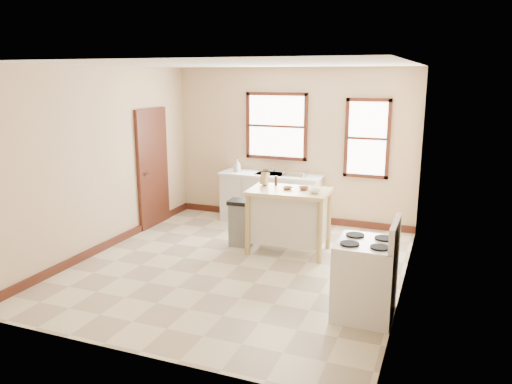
% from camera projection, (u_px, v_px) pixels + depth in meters
% --- Properties ---
extents(floor, '(5.00, 5.00, 0.00)m').
position_uv_depth(floor, '(239.00, 266.00, 7.14)').
color(floor, beige).
rests_on(floor, ground).
extents(ceiling, '(5.00, 5.00, 0.00)m').
position_uv_depth(ceiling, '(237.00, 64.00, 6.50)').
color(ceiling, white).
rests_on(ceiling, ground).
extents(wall_back, '(4.50, 0.04, 2.80)m').
position_uv_depth(wall_back, '(292.00, 146.00, 9.09)').
color(wall_back, tan).
rests_on(wall_back, ground).
extents(wall_left, '(0.04, 5.00, 2.80)m').
position_uv_depth(wall_left, '(103.00, 160.00, 7.62)').
color(wall_left, tan).
rests_on(wall_left, ground).
extents(wall_right, '(0.04, 5.00, 2.80)m').
position_uv_depth(wall_right, '(408.00, 182.00, 6.02)').
color(wall_right, tan).
rests_on(wall_right, ground).
extents(window_main, '(1.17, 0.06, 1.22)m').
position_uv_depth(window_main, '(276.00, 126.00, 9.09)').
color(window_main, '#3C1910').
rests_on(window_main, wall_back).
extents(window_side, '(0.77, 0.06, 1.37)m').
position_uv_depth(window_side, '(367.00, 139.00, 8.54)').
color(window_side, '#3C1910').
rests_on(window_side, wall_back).
extents(door_left, '(0.06, 0.90, 2.10)m').
position_uv_depth(door_left, '(153.00, 168.00, 8.86)').
color(door_left, '#3C1910').
rests_on(door_left, ground).
extents(baseboard_back, '(4.50, 0.04, 0.12)m').
position_uv_depth(baseboard_back, '(290.00, 217.00, 9.37)').
color(baseboard_back, '#3C1910').
rests_on(baseboard_back, ground).
extents(baseboard_left, '(0.04, 5.00, 0.12)m').
position_uv_depth(baseboard_left, '(110.00, 243.00, 7.91)').
color(baseboard_left, '#3C1910').
rests_on(baseboard_left, ground).
extents(sink_counter, '(1.86, 0.62, 0.92)m').
position_uv_depth(sink_counter, '(271.00, 198.00, 9.14)').
color(sink_counter, beige).
rests_on(sink_counter, ground).
extents(faucet, '(0.03, 0.03, 0.22)m').
position_uv_depth(faucet, '(274.00, 166.00, 9.17)').
color(faucet, silver).
rests_on(faucet, sink_counter).
extents(soap_bottle_a, '(0.09, 0.09, 0.23)m').
position_uv_depth(soap_bottle_a, '(238.00, 166.00, 9.17)').
color(soap_bottle_a, '#B2B2B2').
rests_on(soap_bottle_a, sink_counter).
extents(soap_bottle_b, '(0.12, 0.12, 0.19)m').
position_uv_depth(soap_bottle_b, '(237.00, 166.00, 9.19)').
color(soap_bottle_b, '#B2B2B2').
rests_on(soap_bottle_b, sink_counter).
extents(dish_rack, '(0.46, 0.39, 0.10)m').
position_uv_depth(dish_rack, '(295.00, 173.00, 8.79)').
color(dish_rack, silver).
rests_on(dish_rack, sink_counter).
extents(kitchen_island, '(1.23, 0.81, 0.98)m').
position_uv_depth(kitchen_island, '(289.00, 221.00, 7.61)').
color(kitchen_island, tan).
rests_on(kitchen_island, ground).
extents(knife_block, '(0.12, 0.12, 0.20)m').
position_uv_depth(knife_block, '(265.00, 179.00, 7.77)').
color(knife_block, '#E0C175').
rests_on(knife_block, kitchen_island).
extents(pepper_grinder, '(0.04, 0.04, 0.15)m').
position_uv_depth(pepper_grinder, '(276.00, 181.00, 7.77)').
color(pepper_grinder, '#3F1C11').
rests_on(pepper_grinder, kitchen_island).
extents(bowl_a, '(0.16, 0.16, 0.04)m').
position_uv_depth(bowl_a, '(288.00, 188.00, 7.51)').
color(bowl_a, brown).
rests_on(bowl_a, kitchen_island).
extents(bowl_b, '(0.20, 0.20, 0.04)m').
position_uv_depth(bowl_b, '(304.00, 188.00, 7.49)').
color(bowl_b, brown).
rests_on(bowl_b, kitchen_island).
extents(bowl_c, '(0.18, 0.18, 0.05)m').
position_uv_depth(bowl_c, '(315.00, 191.00, 7.27)').
color(bowl_c, white).
rests_on(bowl_c, kitchen_island).
extents(trash_bin, '(0.41, 0.35, 0.74)m').
position_uv_depth(trash_bin, '(241.00, 223.00, 7.92)').
color(trash_bin, slate).
rests_on(trash_bin, ground).
extents(gas_stove, '(0.70, 0.71, 1.14)m').
position_uv_depth(gas_stove, '(366.00, 268.00, 5.55)').
color(gas_stove, silver).
rests_on(gas_stove, ground).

